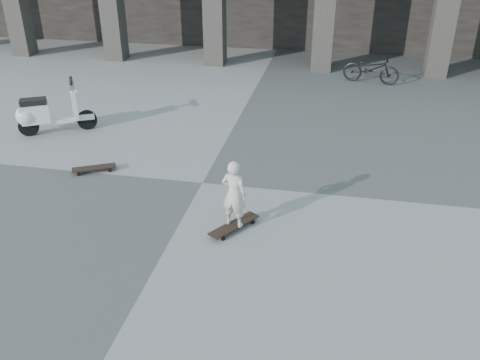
% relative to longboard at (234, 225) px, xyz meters
% --- Properties ---
extents(ground, '(90.00, 90.00, 0.00)m').
position_rel_longboard_xyz_m(ground, '(-0.92, 1.46, -0.08)').
color(ground, '#464643').
rests_on(ground, ground).
extents(longboard, '(0.72, 0.93, 0.10)m').
position_rel_longboard_xyz_m(longboard, '(0.00, 0.00, 0.00)').
color(longboard, black).
rests_on(longboard, ground).
extents(skateboard_spare, '(0.85, 0.58, 0.10)m').
position_rel_longboard_xyz_m(skateboard_spare, '(-3.15, 1.51, 0.00)').
color(skateboard_spare, black).
rests_on(skateboard_spare, ground).
extents(child, '(0.46, 0.35, 1.13)m').
position_rel_longboard_xyz_m(child, '(-0.00, -0.00, 0.58)').
color(child, beige).
rests_on(child, longboard).
extents(scooter, '(1.61, 1.03, 1.23)m').
position_rel_longboard_xyz_m(scooter, '(-5.14, 3.15, 0.41)').
color(scooter, black).
rests_on(scooter, ground).
extents(bicycle, '(1.76, 0.93, 0.88)m').
position_rel_longboard_xyz_m(bicycle, '(2.40, 8.76, 0.36)').
color(bicycle, black).
rests_on(bicycle, ground).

